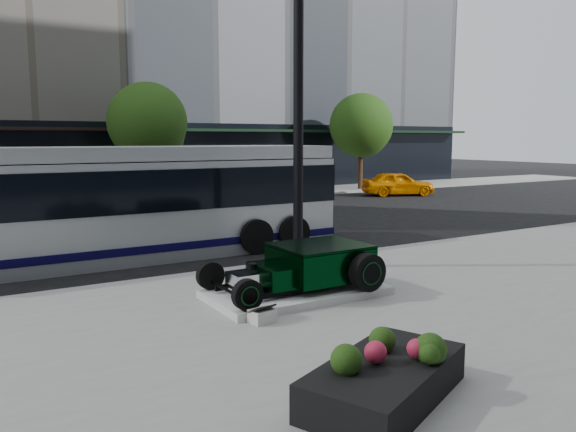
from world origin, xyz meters
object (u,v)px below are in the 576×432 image
hot_rod (311,265)px  lamppost (298,116)px  transit_bus (117,203)px  flower_planter (385,377)px  yellow_taxi (398,184)px  white_sedan (274,204)px

hot_rod → lamppost: bearing=63.9°
hot_rod → transit_bus: transit_bus is taller
flower_planter → yellow_taxi: (17.06, 18.65, 0.28)m
hot_rod → flower_planter: 4.58m
white_sedan → lamppost: bearing=142.3°
flower_planter → yellow_taxi: 25.28m
hot_rod → lamppost: 3.79m
transit_bus → yellow_taxi: 19.61m
flower_planter → yellow_taxi: bearing=47.6°
hot_rod → flower_planter: size_ratio=1.28×
hot_rod → flower_planter: bearing=-112.6°
hot_rod → lamppost: lamppost is taller
flower_planter → transit_bus: (-0.50, 9.96, 1.10)m
transit_bus → white_sedan: bearing=30.8°
hot_rod → white_sedan: 11.10m
lamppost → transit_bus: 5.34m
hot_rod → yellow_taxi: yellow_taxi is taller
transit_bus → yellow_taxi: bearing=26.4°
lamppost → yellow_taxi: 19.07m
hot_rod → white_sedan: bearing=64.1°
transit_bus → flower_planter: bearing=-87.1°
lamppost → flower_planter: (-2.80, -6.35, -3.26)m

